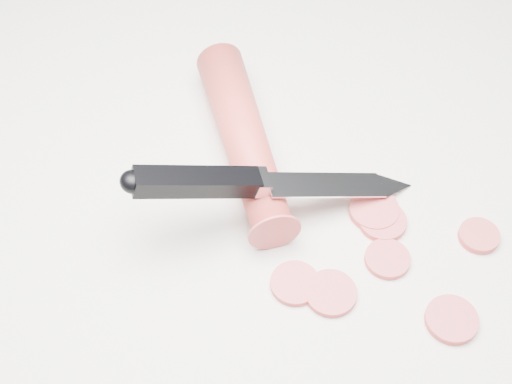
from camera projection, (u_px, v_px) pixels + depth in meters
ground at (317, 194)px, 0.58m from camera, size 2.40×2.40×0.00m
carrot at (244, 139)px, 0.59m from camera, size 0.09×0.19×0.04m
carrot_slice_0 at (331, 293)px, 0.52m from camera, size 0.04×0.04×0.01m
carrot_slice_1 at (382, 221)px, 0.56m from camera, size 0.04×0.04×0.01m
carrot_slice_2 at (387, 259)px, 0.54m from camera, size 0.03×0.03×0.01m
carrot_slice_3 at (479, 236)px, 0.55m from camera, size 0.03×0.03×0.01m
carrot_slice_4 at (374, 210)px, 0.57m from camera, size 0.04×0.04×0.01m
carrot_slice_5 at (295, 283)px, 0.53m from camera, size 0.04×0.04×0.01m
carrot_slice_6 at (451, 320)px, 0.51m from camera, size 0.04×0.04×0.01m
kitchen_knife at (277, 180)px, 0.54m from camera, size 0.23×0.09×0.08m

